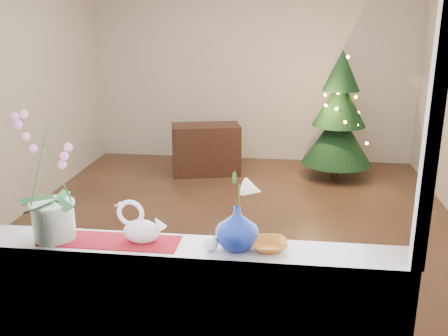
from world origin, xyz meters
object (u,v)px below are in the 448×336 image
Objects in this scene: orchid_pot at (49,178)px; amber_dish at (269,246)px; swan at (141,223)px; xmas_tree at (339,116)px; blue_vase at (237,225)px; side_table at (206,149)px; paperweight at (211,243)px.

orchid_pot reaches higher than amber_dish.
xmas_tree is (1.36, 4.11, -0.22)m from swan.
amber_dish is 0.10× the size of xmas_tree.
orchid_pot reaches higher than blue_vase.
xmas_tree is at bearing 77.96° from blue_vase.
blue_vase is 0.19m from amber_dish.
xmas_tree reaches higher than blue_vase.
orchid_pot is 1.13m from amber_dish.
xmas_tree is (0.72, 4.12, -0.13)m from amber_dish.
swan is at bearing 2.10° from orchid_pot.
orchid_pot is 2.63× the size of blue_vase.
side_table is (0.11, 4.06, -0.92)m from orchid_pot.
side_table is at bearing 101.36° from blue_vase.
paperweight is (0.81, -0.03, -0.29)m from orchid_pot.
xmas_tree reaches higher than amber_dish.
amber_dish is at bearing 9.06° from paperweight.
blue_vase is 0.16m from paperweight.
swan is 1.60× the size of amber_dish.
paperweight is (0.36, -0.05, -0.07)m from swan.
paperweight is 0.05× the size of xmas_tree.
blue_vase is 0.15× the size of xmas_tree.
blue_vase is 1.61× the size of amber_dish.
blue_vase is 4.22m from xmas_tree.
amber_dish is at bearing 20.68° from swan.
xmas_tree is at bearing 66.36° from orchid_pot.
xmas_tree is 1.84× the size of side_table.
xmas_tree is (1.00, 4.16, -0.15)m from paperweight.
paperweight is at bearing -170.94° from amber_dish.
swan is 0.99× the size of blue_vase.
orchid_pot reaches higher than paperweight.
orchid_pot is 8.63× the size of paperweight.
orchid_pot is at bearing -179.46° from blue_vase.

